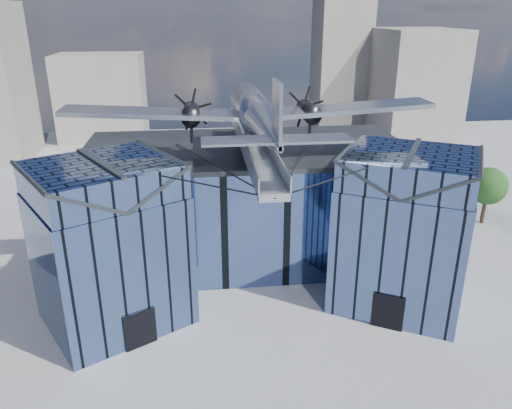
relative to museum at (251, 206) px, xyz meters
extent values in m
plane|color=gray|center=(0.00, -5.82, -5.54)|extent=(120.00, 120.00, 0.00)
cube|color=#475E91|center=(0.00, 3.18, -0.79)|extent=(28.00, 14.00, 9.50)
cube|color=#24272B|center=(0.00, 3.18, 4.16)|extent=(28.00, 14.00, 0.40)
cube|color=#475E91|center=(-10.50, -6.82, -0.79)|extent=(11.79, 11.43, 9.50)
cube|color=#475E91|center=(-10.50, -6.82, 5.06)|extent=(11.56, 11.20, 2.20)
cube|color=#24272B|center=(-12.45, -7.94, 5.06)|extent=(7.98, 9.23, 2.40)
cube|color=#24272B|center=(-8.55, -5.69, 5.06)|extent=(7.98, 9.23, 2.40)
cube|color=#24272B|center=(-10.50, -6.82, 6.21)|extent=(4.30, 7.10, 0.18)
cube|color=black|center=(-8.48, -10.33, -4.24)|extent=(2.03, 1.32, 2.60)
cube|color=black|center=(-6.60, -4.57, -0.79)|extent=(0.34, 0.34, 9.50)
cube|color=#475E91|center=(10.50, -6.82, -0.79)|extent=(11.79, 11.43, 9.50)
cube|color=#475E91|center=(10.50, -6.82, 5.06)|extent=(11.56, 11.20, 2.20)
cube|color=#24272B|center=(8.55, -5.69, 5.06)|extent=(7.98, 9.23, 2.40)
cube|color=#24272B|center=(12.45, -7.94, 5.06)|extent=(7.98, 9.23, 2.40)
cube|color=#24272B|center=(10.50, -6.82, 6.21)|extent=(4.30, 7.10, 0.18)
cube|color=black|center=(8.48, -10.33, -4.24)|extent=(2.03, 1.32, 2.60)
cube|color=black|center=(6.60, -4.57, -0.79)|extent=(0.34, 0.34, 9.50)
cube|color=#93989F|center=(0.00, -2.32, 5.56)|extent=(1.80, 21.00, 0.50)
cube|color=#93989F|center=(-0.90, -2.32, 6.21)|extent=(0.08, 21.00, 1.10)
cube|color=#93989F|center=(0.90, -2.32, 6.21)|extent=(0.08, 21.00, 1.10)
cylinder|color=#93989F|center=(0.00, 7.18, 4.89)|extent=(0.44, 0.44, 1.35)
cylinder|color=#93989F|center=(0.00, 1.18, 4.89)|extent=(0.44, 0.44, 1.35)
cylinder|color=#93989F|center=(0.00, -2.82, 4.89)|extent=(0.44, 0.44, 1.35)
cylinder|color=#93989F|center=(0.00, -1.82, 6.51)|extent=(0.70, 0.70, 1.40)
cylinder|color=black|center=(-5.25, -9.82, 5.86)|extent=(10.55, 6.08, 0.69)
cylinder|color=black|center=(5.25, -9.82, 5.86)|extent=(10.55, 6.08, 0.69)
cylinder|color=black|center=(-3.00, -4.32, 5.01)|extent=(6.09, 17.04, 1.19)
cylinder|color=black|center=(3.00, -4.32, 5.01)|extent=(6.09, 17.04, 1.19)
cylinder|color=#9FA4AB|center=(0.00, -1.82, 8.46)|extent=(2.50, 11.00, 2.50)
sphere|color=#9FA4AB|center=(0.00, 3.68, 8.46)|extent=(2.50, 2.50, 2.50)
cube|color=black|center=(0.00, 2.68, 9.15)|extent=(1.60, 1.40, 0.50)
cone|color=#9FA4AB|center=(0.00, -10.82, 8.76)|extent=(2.50, 7.00, 2.50)
cube|color=#9FA4AB|center=(0.00, -13.12, 10.36)|extent=(0.18, 2.40, 3.40)
cube|color=#9FA4AB|center=(0.00, -13.02, 8.96)|extent=(8.00, 1.80, 0.14)
cube|color=#9FA4AB|center=(-7.00, -0.82, 8.16)|extent=(14.00, 3.20, 1.08)
cylinder|color=black|center=(-4.60, -0.22, 7.91)|extent=(1.44, 3.20, 1.44)
cone|color=black|center=(-4.60, 1.58, 7.91)|extent=(0.70, 0.70, 0.70)
cube|color=black|center=(-4.60, 1.73, 7.91)|extent=(1.05, 0.06, 3.33)
cube|color=black|center=(-4.60, 1.73, 7.91)|extent=(2.53, 0.06, 2.53)
cube|color=black|center=(-4.60, 1.73, 7.91)|extent=(3.33, 0.06, 1.05)
cylinder|color=black|center=(-4.60, -0.82, 6.69)|extent=(0.24, 0.24, 1.75)
cube|color=#9FA4AB|center=(7.00, -0.82, 8.16)|extent=(14.00, 3.20, 1.08)
cylinder|color=black|center=(4.60, -0.22, 7.91)|extent=(1.44, 3.20, 1.44)
cone|color=black|center=(4.60, 1.58, 7.91)|extent=(0.70, 0.70, 0.70)
cube|color=black|center=(4.60, 1.73, 7.91)|extent=(1.05, 0.06, 3.33)
cube|color=black|center=(4.60, 1.73, 7.91)|extent=(2.53, 0.06, 2.53)
cube|color=black|center=(4.60, 1.73, 7.91)|extent=(3.33, 0.06, 1.05)
cylinder|color=black|center=(4.60, -0.82, 6.69)|extent=(0.24, 0.24, 1.75)
cube|color=gray|center=(32.00, 42.18, 3.46)|extent=(12.00, 14.00, 18.00)
cube|color=gray|center=(-20.00, 49.18, 1.46)|extent=(14.00, 10.00, 14.00)
cube|color=gray|center=(22.00, 52.18, 7.46)|extent=(9.00, 9.00, 26.00)
cylinder|color=#2E2012|center=(25.10, 6.34, -4.07)|extent=(0.53, 0.53, 2.94)
sphere|color=#1F4518|center=(25.10, 6.34, -1.45)|extent=(5.00, 5.00, 3.84)
camera|label=1|loc=(-4.14, -38.58, 15.47)|focal=35.00mm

